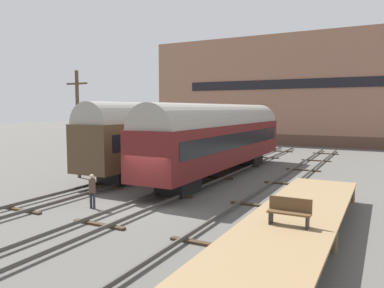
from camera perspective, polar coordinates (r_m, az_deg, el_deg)
The scene contains 11 objects.
ground_plane at distance 18.57m, azimuth -7.77°, elevation -9.71°, with size 200.00×200.00×0.00m, color #56544F.
track_left at distance 21.59m, azimuth -18.31°, elevation -7.40°, with size 2.60×60.00×0.26m.
track_middle at distance 18.53m, azimuth -7.77°, elevation -9.29°, with size 2.60×60.00×0.26m.
track_right at distance 16.34m, azimuth 6.37°, elevation -11.30°, with size 2.60×60.00×0.26m.
train_car_brown at distance 29.09m, azimuth -4.05°, elevation 1.83°, with size 2.86×17.59×5.26m.
train_car_maroon at distance 26.61m, azimuth 4.42°, elevation 1.31°, with size 3.02×18.82×5.15m.
station_platform at distance 13.89m, azimuth 15.22°, elevation -11.09°, with size 3.06×15.56×1.00m.
bench at distance 12.88m, azimuth 14.64°, elevation -9.80°, with size 1.40×0.40×0.91m.
person_worker at distance 18.78m, azimuth -14.97°, elevation -6.50°, with size 0.32×0.32×1.69m.
utility_pole at distance 27.08m, azimuth -16.99°, elevation 3.16°, with size 1.80×0.24×7.43m.
warehouse_building at distance 55.95m, azimuth 15.31°, elevation 7.73°, with size 38.57×11.37×14.51m.
Camera 1 is at (10.39, -14.61, 4.84)m, focal length 35.00 mm.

